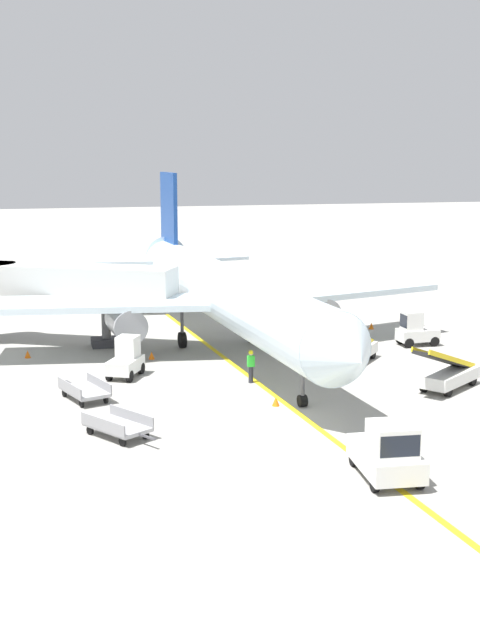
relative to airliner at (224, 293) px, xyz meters
The scene contains 17 objects.
ground_plane 14.09m from the airliner, 96.47° to the right, with size 300.00×300.00×0.00m, color #9E9B93.
taxi_line_yellow 9.23m from the airliner, 89.74° to the right, with size 0.30×80.00×0.01m, color yellow.
airliner is the anchor object (origin of this frame).
jet_bridge 10.38m from the airliner, 155.62° to the left, with size 12.62×8.06×4.85m.
pushback_tug 21.41m from the airliner, 87.37° to the right, with size 2.22×3.76×2.20m.
baggage_tug_near_wing 8.22m from the airliner, 144.10° to the right, with size 2.28×2.73×2.10m.
baggage_tug_by_cargo_door 11.87m from the airliner, ahead, with size 2.41×1.34×2.10m.
belt_loader_forward_hold 8.26m from the airliner, 37.21° to the right, with size 4.25×4.57×2.59m.
belt_loader_aft_hold 14.25m from the airliner, 51.34° to the right, with size 4.79×3.93×2.59m.
baggage_cart_loaded 16.50m from the airliner, 118.98° to the right, with size 2.83×3.59×0.94m.
baggage_cart_empty_trailing 12.54m from the airliner, 136.16° to the right, with size 2.38×3.81×0.94m.
ground_crew_marshaller 7.83m from the airliner, 92.91° to the right, with size 0.36×0.24×1.70m.
safety_cone_nose_left 12.04m from the airliner, 91.50° to the right, with size 0.36×0.36×0.44m, color orange.
safety_cone_nose_right 11.90m from the airliner, 18.67° to the left, with size 0.36×0.36×0.44m, color orange.
safety_cone_wingtip_left 13.10m from the airliner, 27.04° to the right, with size 0.36×0.36×0.44m, color orange.
safety_cone_wingtip_right 11.79m from the airliner, behind, with size 0.36×0.36×0.44m, color orange.
safety_cone_tail_area 5.64m from the airliner, 166.01° to the right, with size 0.36×0.36×0.44m, color orange.
Camera 1 is at (-9.76, -34.51, 11.49)m, focal length 48.15 mm.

